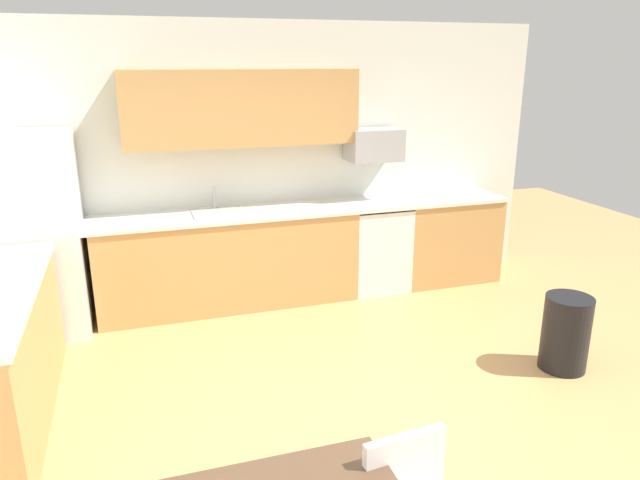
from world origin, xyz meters
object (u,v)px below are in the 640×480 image
object	(u,v)px
oven_range	(375,246)
microwave	(374,145)
trash_bin	(566,333)
refrigerator	(35,236)

from	to	relation	value
oven_range	microwave	bearing A→B (deg)	90.00
oven_range	trash_bin	bearing A→B (deg)	-70.48
microwave	trash_bin	world-z (taller)	microwave
refrigerator	microwave	size ratio (longest dim) A/B	3.28
oven_range	microwave	distance (m)	1.05
refrigerator	oven_range	world-z (taller)	refrigerator
oven_range	microwave	xyz separation A→B (m)	(0.00, 0.10, 1.05)
refrigerator	trash_bin	distance (m)	4.45
trash_bin	microwave	bearing A→B (deg)	108.68
oven_range	trash_bin	distance (m)	2.20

